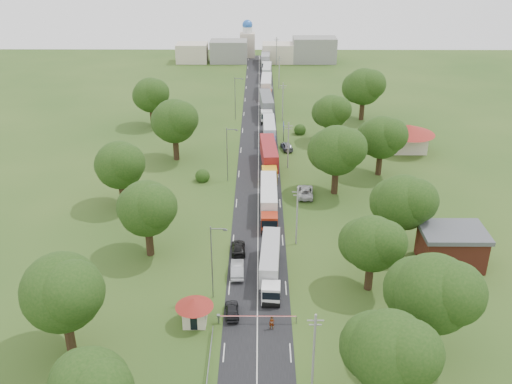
{
  "coord_description": "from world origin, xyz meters",
  "views": [
    {
      "loc": [
        0.2,
        -78.03,
        42.2
      ],
      "look_at": [
        -0.35,
        4.06,
        3.0
      ],
      "focal_mm": 40.0,
      "sensor_mm": 36.0,
      "label": 1
    }
  ],
  "objects_px": {
    "info_sign": "(284,128)",
    "pedestrian_near": "(272,323)",
    "car_lane_front": "(232,310)",
    "boom_barrier": "(246,317)",
    "guard_booth": "(194,308)",
    "car_lane_mid": "(237,269)",
    "truck_0": "(270,263)"
  },
  "relations": [
    {
      "from": "info_sign",
      "to": "car_lane_mid",
      "type": "relative_size",
      "value": 0.85
    },
    {
      "from": "info_sign",
      "to": "car_lane_front",
      "type": "height_order",
      "value": "info_sign"
    },
    {
      "from": "guard_booth",
      "to": "truck_0",
      "type": "bearing_deg",
      "value": 47.91
    },
    {
      "from": "guard_booth",
      "to": "car_lane_mid",
      "type": "distance_m",
      "value": 11.2
    },
    {
      "from": "truck_0",
      "to": "car_lane_mid",
      "type": "height_order",
      "value": "truck_0"
    },
    {
      "from": "boom_barrier",
      "to": "car_lane_mid",
      "type": "relative_size",
      "value": 1.91
    },
    {
      "from": "info_sign",
      "to": "truck_0",
      "type": "height_order",
      "value": "info_sign"
    },
    {
      "from": "info_sign",
      "to": "pedestrian_near",
      "type": "distance_m",
      "value": 61.19
    },
    {
      "from": "car_lane_front",
      "to": "pedestrian_near",
      "type": "relative_size",
      "value": 2.39
    },
    {
      "from": "guard_booth",
      "to": "car_lane_mid",
      "type": "relative_size",
      "value": 0.91
    },
    {
      "from": "guard_booth",
      "to": "pedestrian_near",
      "type": "relative_size",
      "value": 2.62
    },
    {
      "from": "boom_barrier",
      "to": "car_lane_mid",
      "type": "height_order",
      "value": "car_lane_mid"
    },
    {
      "from": "guard_booth",
      "to": "info_sign",
      "type": "height_order",
      "value": "info_sign"
    },
    {
      "from": "info_sign",
      "to": "truck_0",
      "type": "distance_m",
      "value": 50.38
    },
    {
      "from": "car_lane_mid",
      "to": "guard_booth",
      "type": "bearing_deg",
      "value": 64.28
    },
    {
      "from": "pedestrian_near",
      "to": "boom_barrier",
      "type": "bearing_deg",
      "value": 165.3
    },
    {
      "from": "car_lane_front",
      "to": "pedestrian_near",
      "type": "bearing_deg",
      "value": 146.52
    },
    {
      "from": "boom_barrier",
      "to": "info_sign",
      "type": "bearing_deg",
      "value": 83.76
    },
    {
      "from": "car_lane_front",
      "to": "pedestrian_near",
      "type": "xyz_separation_m",
      "value": [
        4.64,
        -2.55,
        0.16
      ]
    },
    {
      "from": "car_lane_front",
      "to": "car_lane_mid",
      "type": "bearing_deg",
      "value": -96.74
    },
    {
      "from": "guard_booth",
      "to": "car_lane_front",
      "type": "bearing_deg",
      "value": 19.67
    },
    {
      "from": "boom_barrier",
      "to": "pedestrian_near",
      "type": "bearing_deg",
      "value": -19.33
    },
    {
      "from": "car_lane_mid",
      "to": "info_sign",
      "type": "bearing_deg",
      "value": -100.78
    },
    {
      "from": "info_sign",
      "to": "car_lane_front",
      "type": "relative_size",
      "value": 1.02
    },
    {
      "from": "boom_barrier",
      "to": "car_lane_front",
      "type": "distance_m",
      "value": 2.23
    },
    {
      "from": "truck_0",
      "to": "car_lane_mid",
      "type": "xyz_separation_m",
      "value": [
        -4.31,
        0.4,
        -1.21
      ]
    },
    {
      "from": "guard_booth",
      "to": "truck_0",
      "type": "height_order",
      "value": "truck_0"
    },
    {
      "from": "info_sign",
      "to": "truck_0",
      "type": "xyz_separation_m",
      "value": [
        -3.58,
        -50.24,
        -1.0
      ]
    },
    {
      "from": "info_sign",
      "to": "car_lane_front",
      "type": "xyz_separation_m",
      "value": [
        -8.2,
        -58.5,
        -2.32
      ]
    },
    {
      "from": "info_sign",
      "to": "pedestrian_near",
      "type": "bearing_deg",
      "value": -93.34
    },
    {
      "from": "boom_barrier",
      "to": "car_lane_mid",
      "type": "xyz_separation_m",
      "value": [
        -1.33,
        10.16,
        -0.1
      ]
    },
    {
      "from": "car_lane_mid",
      "to": "pedestrian_near",
      "type": "xyz_separation_m",
      "value": [
        4.33,
        -11.21,
        0.05
      ]
    }
  ]
}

